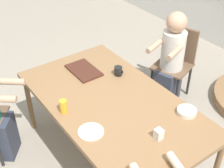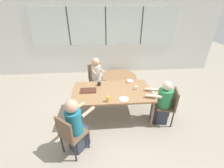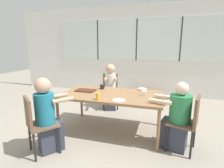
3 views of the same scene
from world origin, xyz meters
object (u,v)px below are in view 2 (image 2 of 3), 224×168
at_px(person_man_teal_shirt, 162,104).
at_px(bowl_white_shallow, 130,81).
at_px(chair_for_man_teal_shirt, 170,104).
at_px(juice_glass, 108,99).
at_px(person_woman_green_shirt, 76,127).
at_px(chair_for_man_blue_shirt, 95,76).
at_px(coffee_mug, 99,84).
at_px(chair_for_woman_green_shirt, 70,133).
at_px(folded_table_stack, 119,78).
at_px(milk_carton_small, 136,88).
at_px(person_man_blue_shirt, 97,77).

height_order(person_man_teal_shirt, bowl_white_shallow, person_man_teal_shirt).
relative_size(chair_for_man_teal_shirt, juice_glass, 7.40).
height_order(juice_glass, bowl_white_shallow, juice_glass).
bearing_deg(bowl_white_shallow, person_woman_green_shirt, -133.03).
bearing_deg(person_man_teal_shirt, bowl_white_shallow, 56.11).
relative_size(chair_for_man_blue_shirt, coffee_mug, 9.81).
bearing_deg(chair_for_man_blue_shirt, chair_for_woman_green_shirt, 61.39).
xyz_separation_m(chair_for_man_teal_shirt, folded_table_stack, (-0.83, 2.32, -0.46)).
bearing_deg(milk_carton_small, chair_for_woman_green_shirt, -143.10).
distance_m(person_man_blue_shirt, coffee_mug, 0.84).
relative_size(person_man_blue_shirt, coffee_mug, 12.74).
distance_m(chair_for_woman_green_shirt, person_man_blue_shirt, 2.16).
distance_m(chair_for_man_blue_shirt, juice_glass, 1.70).
relative_size(coffee_mug, folded_table_stack, 0.07).
bearing_deg(chair_for_man_teal_shirt, bowl_white_shallow, 61.15).
bearing_deg(juice_glass, chair_for_woman_green_shirt, -138.94).
bearing_deg(milk_carton_small, folded_table_stack, 93.86).
height_order(person_woman_green_shirt, bowl_white_shallow, person_woman_green_shirt).
xyz_separation_m(chair_for_man_teal_shirt, coffee_mug, (-1.56, 0.62, 0.24)).
relative_size(person_man_blue_shirt, bowl_white_shallow, 6.94).
height_order(person_woman_green_shirt, juice_glass, person_woman_green_shirt).
bearing_deg(bowl_white_shallow, folded_table_stack, 92.14).
height_order(chair_for_man_teal_shirt, milk_carton_small, chair_for_man_teal_shirt).
relative_size(chair_for_man_blue_shirt, bowl_white_shallow, 5.35).
distance_m(coffee_mug, folded_table_stack, 1.97).
bearing_deg(person_man_teal_shirt, coffee_mug, 82.31).
distance_m(coffee_mug, juice_glass, 0.72).
distance_m(juice_glass, milk_carton_small, 0.81).
bearing_deg(folded_table_stack, chair_for_man_blue_shirt, -139.09).
relative_size(chair_for_man_teal_shirt, coffee_mug, 9.81).
height_order(person_man_blue_shirt, bowl_white_shallow, person_man_blue_shirt).
xyz_separation_m(person_man_blue_shirt, milk_carton_small, (0.93, -1.07, 0.22)).
height_order(bowl_white_shallow, folded_table_stack, bowl_white_shallow).
xyz_separation_m(chair_for_woman_green_shirt, bowl_white_shallow, (1.32, 1.43, 0.21)).
relative_size(person_man_blue_shirt, juice_glass, 9.61).
bearing_deg(chair_for_woman_green_shirt, person_man_blue_shirt, 116.58).
bearing_deg(juice_glass, chair_for_man_blue_shirt, 100.35).
height_order(coffee_mug, juice_glass, juice_glass).
xyz_separation_m(person_woman_green_shirt, juice_glass, (0.60, 0.49, 0.24)).
height_order(coffee_mug, milk_carton_small, coffee_mug).
relative_size(chair_for_woman_green_shirt, chair_for_man_blue_shirt, 1.00).
distance_m(chair_for_man_blue_shirt, person_woman_green_shirt, 2.16).
relative_size(chair_for_woman_green_shirt, chair_for_man_teal_shirt, 1.00).
distance_m(person_man_blue_shirt, person_man_teal_shirt, 2.02).
bearing_deg(chair_for_man_teal_shirt, person_man_teal_shirt, 90.00).
bearing_deg(bowl_white_shallow, milk_carton_small, -79.16).
bearing_deg(bowl_white_shallow, person_man_blue_shirt, 141.33).
height_order(chair_for_man_blue_shirt, person_woman_green_shirt, person_woman_green_shirt).
relative_size(chair_for_woman_green_shirt, person_woman_green_shirt, 0.77).
height_order(chair_for_man_teal_shirt, person_woman_green_shirt, person_woman_green_shirt).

